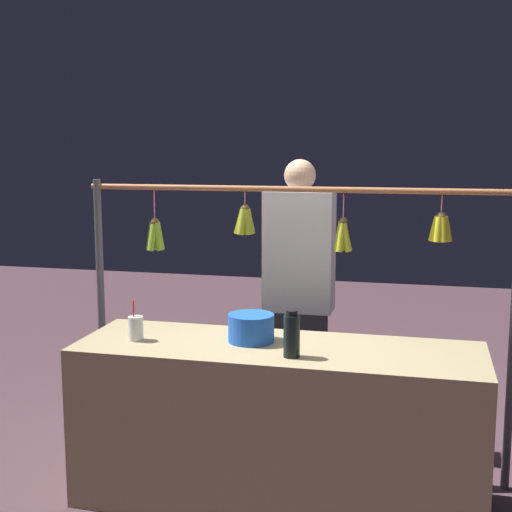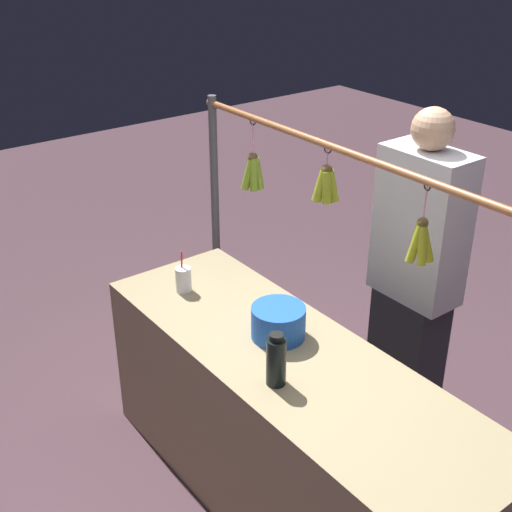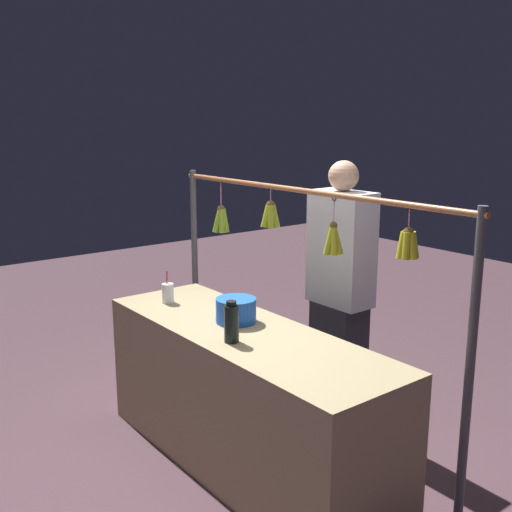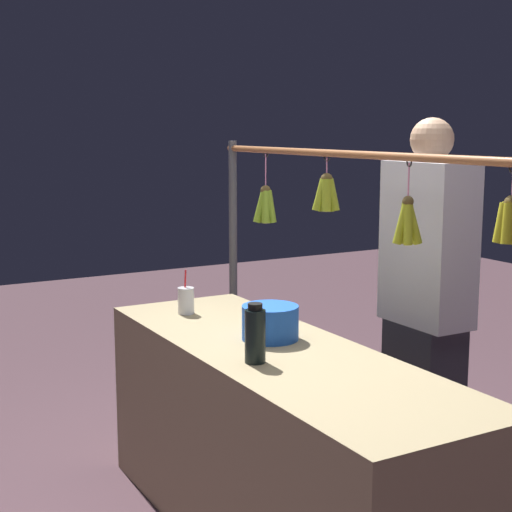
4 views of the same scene
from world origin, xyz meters
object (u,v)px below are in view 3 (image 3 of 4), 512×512
water_bottle (231,323)px  vendor_person (340,298)px  drink_cup (168,293)px  blue_bucket (236,310)px

water_bottle → vendor_person: (0.14, -0.96, -0.07)m
drink_cup → blue_bucket: bearing=-168.6°
water_bottle → drink_cup: size_ratio=1.09×
water_bottle → vendor_person: size_ratio=0.13×
drink_cup → vendor_person: (-0.69, -0.86, -0.03)m
blue_bucket → water_bottle: bearing=139.7°
water_bottle → vendor_person: vendor_person is taller
vendor_person → blue_bucket: bearing=81.3°
water_bottle → blue_bucket: bearing=-40.3°
blue_bucket → drink_cup: drink_cup is taller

